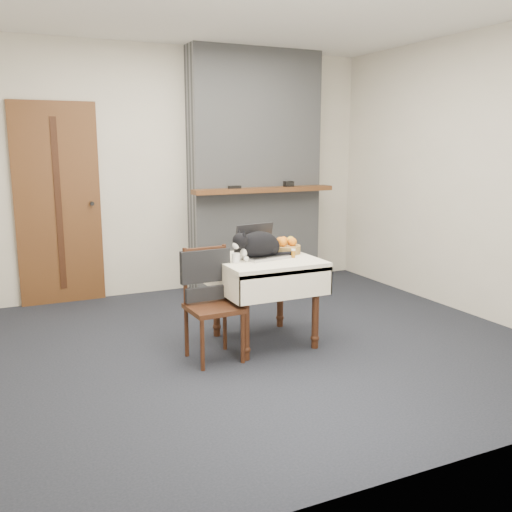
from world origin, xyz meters
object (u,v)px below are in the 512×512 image
at_px(side_table, 265,272).
at_px(laptop, 260,249).
at_px(door, 58,205).
at_px(cat, 259,245).
at_px(cream_jar, 236,258).
at_px(pill_bottle, 293,253).
at_px(chair, 209,288).
at_px(fruit_basket, 286,247).

height_order(side_table, laptop, laptop).
bearing_deg(door, laptop, -55.03).
relative_size(cat, cream_jar, 7.15).
xyz_separation_m(door, side_table, (1.33, -1.94, -0.41)).
height_order(door, cream_jar, door).
distance_m(cat, pill_bottle, 0.28).
height_order(laptop, chair, laptop).
xyz_separation_m(laptop, cream_jar, (-0.26, -0.12, -0.03)).
bearing_deg(door, cream_jar, -62.24).
height_order(pill_bottle, fruit_basket, fruit_basket).
bearing_deg(cat, door, 112.55).
bearing_deg(cream_jar, door, 117.76).
xyz_separation_m(door, fruit_basket, (1.58, -1.84, -0.25)).
bearing_deg(side_table, chair, -168.30).
relative_size(cat, pill_bottle, 7.33).
height_order(laptop, cat, laptop).
height_order(cat, pill_bottle, cat).
bearing_deg(pill_bottle, side_table, 158.39).
distance_m(side_table, pill_bottle, 0.27).
xyz_separation_m(side_table, cream_jar, (-0.28, -0.06, 0.15)).
relative_size(door, cream_jar, 27.44).
height_order(door, fruit_basket, door).
relative_size(door, fruit_basket, 8.46).
xyz_separation_m(cat, pill_bottle, (0.26, -0.09, -0.07)).
distance_m(door, side_table, 2.39).
relative_size(side_table, cat, 1.50).
distance_m(cat, fruit_basket, 0.32).
bearing_deg(side_table, laptop, 104.04).
relative_size(laptop, cat, 0.77).
height_order(door, cat, door).
xyz_separation_m(door, cat, (1.29, -1.94, -0.19)).
relative_size(side_table, fruit_basket, 3.30).
height_order(door, pill_bottle, door).
height_order(cream_jar, fruit_basket, fruit_basket).
relative_size(laptop, cream_jar, 5.49).
distance_m(cream_jar, chair, 0.31).
bearing_deg(side_table, cat, 172.96).
bearing_deg(fruit_basket, pill_bottle, -100.95).
height_order(side_table, chair, chair).
bearing_deg(fruit_basket, laptop, -169.62).
bearing_deg(fruit_basket, cat, -161.37).
xyz_separation_m(laptop, cat, (-0.03, -0.05, 0.04)).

